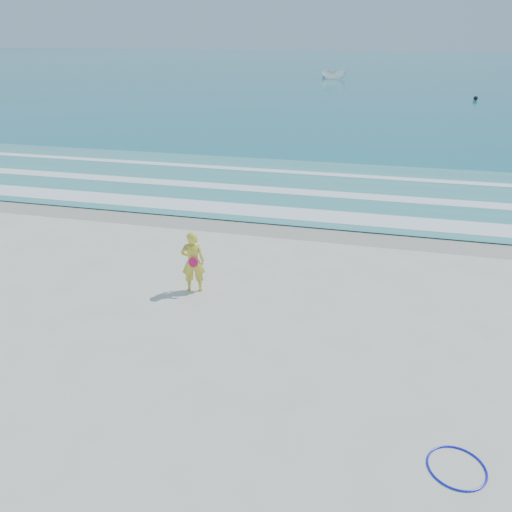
# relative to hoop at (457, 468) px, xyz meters

# --- Properties ---
(ground) EXTENTS (400.00, 400.00, 0.00)m
(ground) POSITION_rel_hoop_xyz_m (-4.68, 1.24, -0.02)
(ground) COLOR silver
(ground) RESTS_ON ground
(wet_sand) EXTENTS (400.00, 2.40, 0.00)m
(wet_sand) POSITION_rel_hoop_xyz_m (-4.68, 10.24, -0.02)
(wet_sand) COLOR #B2A893
(wet_sand) RESTS_ON ground
(ocean) EXTENTS (400.00, 190.00, 0.04)m
(ocean) POSITION_rel_hoop_xyz_m (-4.68, 106.24, 0.00)
(ocean) COLOR #19727F
(ocean) RESTS_ON ground
(shallow) EXTENTS (400.00, 10.00, 0.01)m
(shallow) POSITION_rel_hoop_xyz_m (-4.68, 15.24, 0.03)
(shallow) COLOR #59B7AD
(shallow) RESTS_ON ocean
(foam_near) EXTENTS (400.00, 1.40, 0.01)m
(foam_near) POSITION_rel_hoop_xyz_m (-4.68, 11.54, 0.04)
(foam_near) COLOR white
(foam_near) RESTS_ON shallow
(foam_mid) EXTENTS (400.00, 0.90, 0.01)m
(foam_mid) POSITION_rel_hoop_xyz_m (-4.68, 14.44, 0.04)
(foam_mid) COLOR white
(foam_mid) RESTS_ON shallow
(foam_far) EXTENTS (400.00, 0.60, 0.01)m
(foam_far) POSITION_rel_hoop_xyz_m (-4.68, 17.74, 0.04)
(foam_far) COLOR white
(foam_far) RESTS_ON shallow
(hoop) EXTENTS (1.18, 1.18, 0.03)m
(hoop) POSITION_rel_hoop_xyz_m (0.00, 0.00, 0.00)
(hoop) COLOR #0C13D8
(hoop) RESTS_ON ground
(boat) EXTENTS (4.01, 1.76, 1.51)m
(boat) POSITION_rel_hoop_xyz_m (-9.31, 72.50, 0.78)
(boat) COLOR white
(boat) RESTS_ON ocean
(buoy) EXTENTS (0.44, 0.44, 0.44)m
(buoy) POSITION_rel_hoop_xyz_m (7.42, 50.80, 0.24)
(buoy) COLOR black
(buoy) RESTS_ON ocean
(woman) EXTENTS (0.72, 0.57, 1.72)m
(woman) POSITION_rel_hoop_xyz_m (-6.29, 4.78, 0.84)
(woman) COLOR yellow
(woman) RESTS_ON ground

